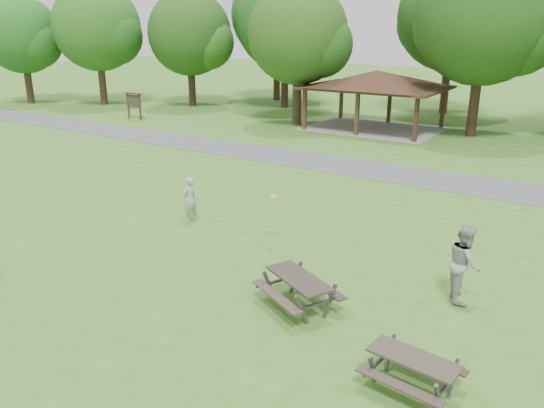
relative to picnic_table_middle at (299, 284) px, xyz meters
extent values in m
plane|color=#386B1E|center=(-3.69, -1.03, -0.60)|extent=(160.00, 160.00, 0.00)
cube|color=#4B4B4E|center=(-3.69, 12.97, -0.59)|extent=(120.00, 3.20, 0.02)
cube|color=#3B2115|center=(-11.39, 20.27, 0.70)|extent=(0.22, 0.22, 2.60)
cube|color=#3E2916|center=(-11.39, 25.67, 0.70)|extent=(0.22, 0.22, 2.60)
cube|color=#372414|center=(-7.69, 20.27, 0.70)|extent=(0.22, 0.22, 2.60)
cube|color=#331F12|center=(-7.69, 25.67, 0.70)|extent=(0.22, 0.22, 2.60)
cube|color=#321A12|center=(-3.99, 20.27, 0.70)|extent=(0.22, 0.22, 2.60)
cube|color=#361F13|center=(-3.99, 25.67, 0.70)|extent=(0.22, 0.22, 2.60)
cube|color=#332014|center=(-7.69, 22.97, 2.08)|extent=(8.60, 6.60, 0.16)
pyramid|color=#301D13|center=(-7.69, 22.97, 2.66)|extent=(7.01, 7.01, 1.00)
cube|color=gray|center=(-7.69, 22.97, -0.59)|extent=(8.40, 6.40, 0.03)
cube|color=#352213|center=(-24.29, 16.97, 0.30)|extent=(0.10, 0.10, 1.80)
cube|color=#371D14|center=(-23.09, 16.97, 0.30)|extent=(0.10, 0.10, 1.80)
cube|color=#2A241E|center=(-23.69, 16.97, 0.70)|extent=(1.40, 0.06, 0.90)
cube|color=black|center=(-23.69, 16.97, 1.25)|extent=(1.60, 0.30, 0.06)
cylinder|color=#312216|center=(-31.69, 20.97, 1.24)|extent=(0.60, 0.60, 3.67)
sphere|color=#1E4F16|center=(-31.69, 20.97, 5.77)|extent=(7.20, 7.20, 7.20)
sphere|color=#174413|center=(-30.07, 21.27, 5.05)|extent=(4.68, 4.68, 4.68)
sphere|color=#194112|center=(-33.13, 20.77, 5.23)|extent=(4.32, 4.32, 4.32)
cylinder|color=black|center=(-24.69, 24.47, 1.06)|extent=(0.60, 0.60, 3.32)
sphere|color=#194012|center=(-24.69, 24.47, 5.27)|extent=(6.80, 6.80, 6.80)
sphere|color=#1E4F16|center=(-23.16, 24.77, 4.59)|extent=(4.42, 4.42, 4.42)
sphere|color=#1B4213|center=(-26.05, 24.27, 4.76)|extent=(4.08, 4.08, 4.08)
cylinder|color=black|center=(-17.69, 27.97, 1.32)|extent=(0.60, 0.60, 3.85)
sphere|color=#154313|center=(-17.69, 27.97, 6.17)|extent=(7.80, 7.80, 7.80)
sphere|color=#214D16|center=(-15.93, 28.27, 5.39)|extent=(5.07, 5.07, 5.07)
sphere|color=#144815|center=(-19.25, 27.77, 5.59)|extent=(4.68, 4.68, 4.68)
cylinder|color=black|center=(-12.69, 21.47, 1.15)|extent=(0.60, 0.60, 3.50)
sphere|color=#1E4513|center=(-12.69, 21.47, 5.37)|extent=(6.60, 6.60, 6.60)
sphere|color=#154413|center=(-11.20, 21.77, 4.71)|extent=(4.29, 4.29, 4.29)
sphere|color=#1B4413|center=(-14.01, 21.27, 4.88)|extent=(3.96, 3.96, 3.96)
cylinder|color=black|center=(-1.69, 23.97, 1.41)|extent=(0.60, 0.60, 4.02)
sphere|color=#183F12|center=(-1.69, 23.97, 6.42)|extent=(8.00, 8.00, 8.00)
sphere|color=#1A4513|center=(0.11, 24.27, 5.62)|extent=(5.20, 5.20, 5.20)
sphere|color=#174513|center=(-3.29, 23.77, 5.82)|extent=(4.80, 4.80, 4.80)
cylinder|color=black|center=(-20.69, 31.47, 1.59)|extent=(0.60, 0.60, 4.38)
sphere|color=#184D16|center=(-20.69, 31.47, 6.77)|extent=(8.00, 8.00, 8.00)
sphere|color=#1A4A15|center=(-18.89, 31.77, 5.97)|extent=(5.20, 5.20, 5.20)
sphere|color=#154012|center=(-22.29, 31.27, 6.17)|extent=(4.80, 4.80, 4.80)
cylinder|color=#332316|center=(-5.69, 31.97, 1.46)|extent=(0.60, 0.60, 4.13)
sphere|color=#174112|center=(-5.69, 31.97, 6.53)|extent=(8.00, 8.00, 8.00)
sphere|color=#144815|center=(-3.89, 32.27, 5.73)|extent=(5.20, 5.20, 5.20)
sphere|color=#164413|center=(-7.29, 31.77, 5.93)|extent=(4.80, 4.80, 4.80)
cylinder|color=#311E15|center=(-37.69, 17.97, 1.06)|extent=(0.60, 0.60, 3.32)
sphere|color=#154C16|center=(-37.69, 17.97, 5.12)|extent=(6.40, 6.40, 6.40)
sphere|color=#164814|center=(-36.25, 18.27, 4.48)|extent=(4.16, 4.16, 4.16)
sphere|color=#124112|center=(-38.97, 17.77, 4.64)|extent=(3.84, 3.84, 3.84)
cube|color=#2A231F|center=(0.00, 0.00, 0.16)|extent=(2.01, 1.50, 0.05)
cube|color=#322B24|center=(-0.27, -0.56, -0.15)|extent=(1.80, 1.07, 0.04)
cube|color=#2B231F|center=(0.27, 0.56, -0.15)|extent=(1.80, 1.07, 0.04)
cube|color=#444447|center=(-0.82, -0.03, -0.22)|extent=(0.23, 0.38, 0.82)
cube|color=#454548|center=(-0.47, 0.67, -0.22)|extent=(0.23, 0.38, 0.82)
cube|color=#3A3A3C|center=(-0.65, 0.32, -0.19)|extent=(0.73, 1.40, 0.05)
cube|color=#424244|center=(0.47, -0.67, -0.22)|extent=(0.23, 0.38, 0.82)
cube|color=#444446|center=(0.82, 0.03, -0.22)|extent=(0.23, 0.38, 0.82)
cube|color=#424244|center=(0.65, -0.32, -0.19)|extent=(0.73, 1.40, 0.05)
cube|color=#2F2822|center=(3.33, -1.50, 0.07)|extent=(1.72, 0.84, 0.05)
cube|color=#302623|center=(3.27, -2.05, -0.20)|extent=(1.68, 0.42, 0.04)
cube|color=#2A221E|center=(3.39, -0.96, -0.20)|extent=(1.68, 0.42, 0.04)
cube|color=#454548|center=(2.65, -1.78, -0.26)|extent=(0.09, 0.35, 0.72)
cube|color=#454547|center=(2.73, -1.09, -0.26)|extent=(0.09, 0.35, 0.72)
cube|color=#3C3C3F|center=(2.69, -1.43, -0.24)|extent=(0.21, 1.35, 0.05)
cube|color=#3F3F42|center=(3.92, -1.92, -0.26)|extent=(0.09, 0.35, 0.72)
cube|color=#3F3F41|center=(4.00, -1.23, -0.26)|extent=(0.09, 0.35, 0.72)
cube|color=#434346|center=(3.96, -1.58, -0.24)|extent=(0.21, 1.35, 0.05)
cylinder|color=yellow|center=(-2.59, 2.89, 0.97)|extent=(0.27, 0.27, 0.02)
imported|color=#A1A1A4|center=(-6.17, 3.11, 0.19)|extent=(0.44, 0.61, 1.58)
imported|color=#969699|center=(3.19, 2.54, 0.38)|extent=(1.06, 1.17, 1.96)
camera|label=1|loc=(5.67, -9.90, 5.88)|focal=35.00mm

